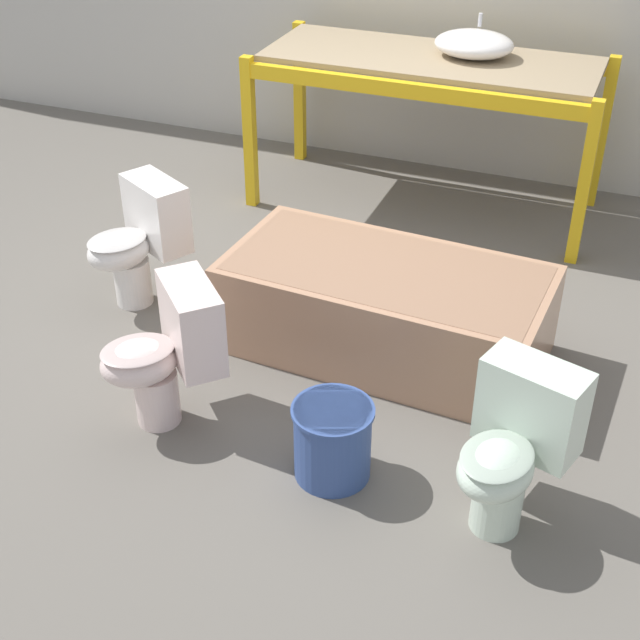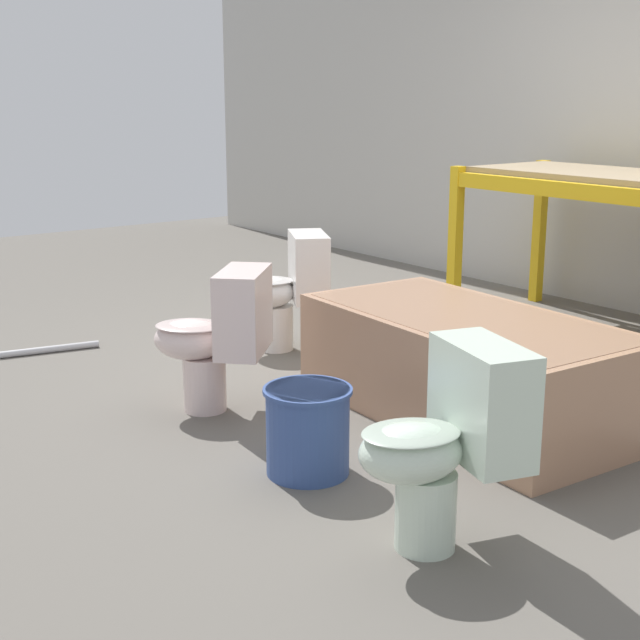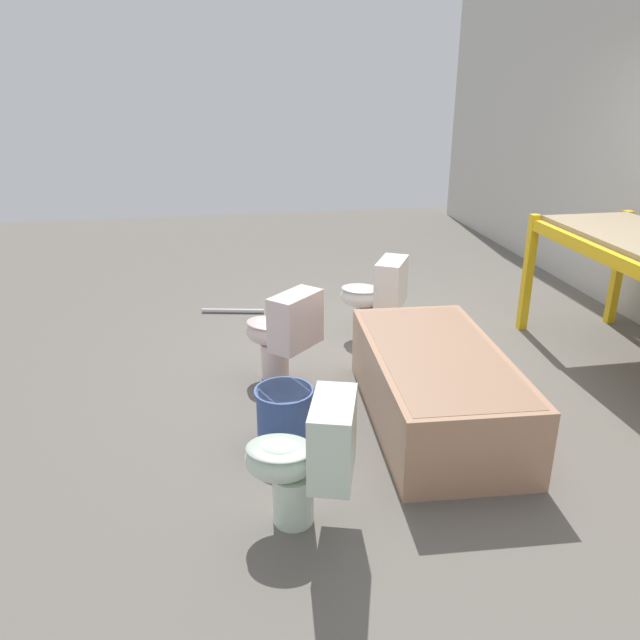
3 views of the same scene
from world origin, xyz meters
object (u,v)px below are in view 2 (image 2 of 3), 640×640
Objects in this scene: bathtub_main at (466,358)px; toilet_far at (288,285)px; toilet_extra at (219,333)px; toilet_near at (448,437)px; bucket_white at (308,429)px.

toilet_far reaches higher than bathtub_main.
bathtub_main is 2.41× the size of toilet_far.
bathtub_main is 2.41× the size of toilet_extra.
bucket_white is at bearing -160.95° from toilet_near.
toilet_far and toilet_extra have the same top height.
toilet_far is at bearing 147.40° from bucket_white.
toilet_near is (0.82, -0.94, 0.10)m from bathtub_main.
bucket_white is at bearing -81.55° from bathtub_main.
bathtub_main is 1.15m from toilet_extra.
toilet_far is 1.00× the size of toilet_extra.
toilet_extra is at bearing 173.76° from bucket_white.
toilet_near is at bearing 6.10° from toilet_far.
bucket_white is (0.82, -0.09, -0.20)m from toilet_extra.
toilet_extra is 1.94× the size of bucket_white.
bathtub_main is at bearing 95.07° from toilet_extra.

